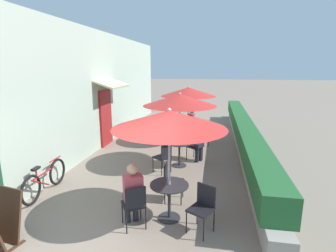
# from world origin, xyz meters

# --- Properties ---
(cafe_facade_wall) EXTENTS (0.98, 13.35, 4.20)m
(cafe_facade_wall) POSITION_xyz_m (-2.54, 6.54, 2.09)
(cafe_facade_wall) COLOR #B2C1AD
(cafe_facade_wall) RESTS_ON ground_plane
(planter_hedge) EXTENTS (0.60, 12.35, 1.01)m
(planter_hedge) POSITION_xyz_m (2.75, 6.57, 0.54)
(planter_hedge) COLOR gray
(planter_hedge) RESTS_ON ground_plane
(patio_table_near) EXTENTS (0.75, 0.75, 0.73)m
(patio_table_near) POSITION_xyz_m (0.87, 1.43, 0.52)
(patio_table_near) COLOR #28282D
(patio_table_near) RESTS_ON ground_plane
(patio_umbrella_near) EXTENTS (2.13, 2.13, 2.23)m
(patio_umbrella_near) POSITION_xyz_m (0.87, 1.43, 2.01)
(patio_umbrella_near) COLOR #B7B7BC
(patio_umbrella_near) RESTS_ON ground_plane
(cafe_chair_near_left) EXTENTS (0.55, 0.55, 0.87)m
(cafe_chair_near_left) POSITION_xyz_m (0.30, 0.99, 0.52)
(cafe_chair_near_left) COLOR black
(cafe_chair_near_left) RESTS_ON ground_plane
(seated_patron_near_left) EXTENTS (0.48, 0.51, 1.25)m
(seated_patron_near_left) POSITION_xyz_m (0.24, 1.09, 0.69)
(seated_patron_near_left) COLOR #23232D
(seated_patron_near_left) RESTS_ON ground_plane
(cafe_chair_near_right) EXTENTS (0.54, 0.54, 0.87)m
(cafe_chair_near_right) POSITION_xyz_m (1.53, 1.15, 0.52)
(cafe_chair_near_right) COLOR black
(cafe_chair_near_right) RESTS_ON ground_plane
(cafe_chair_near_back) EXTENTS (0.41, 0.41, 0.87)m
(cafe_chair_near_back) POSITION_xyz_m (0.77, 2.14, 0.52)
(cafe_chair_near_back) COLOR black
(cafe_chair_near_back) RESTS_ON ground_plane
(patio_table_mid) EXTENTS (0.75, 0.75, 0.73)m
(patio_table_mid) POSITION_xyz_m (0.67, 4.27, 0.52)
(patio_table_mid) COLOR #28282D
(patio_table_mid) RESTS_ON ground_plane
(patio_umbrella_mid) EXTENTS (2.13, 2.13, 2.23)m
(patio_umbrella_mid) POSITION_xyz_m (0.67, 4.27, 2.01)
(patio_umbrella_mid) COLOR #B7B7BC
(patio_umbrella_mid) RESTS_ON ground_plane
(cafe_chair_mid_left) EXTENTS (0.56, 0.56, 0.87)m
(cafe_chair_mid_left) POSITION_xyz_m (0.32, 3.65, 0.52)
(cafe_chair_mid_left) COLOR black
(cafe_chair_mid_left) RESTS_ON ground_plane
(cafe_chair_mid_right) EXTENTS (0.56, 0.56, 0.87)m
(cafe_chair_mid_right) POSITION_xyz_m (1.03, 4.90, 0.52)
(cafe_chair_mid_right) COLOR black
(cafe_chair_mid_right) RESTS_ON ground_plane
(seated_patron_mid_right) EXTENTS (0.51, 0.49, 1.25)m
(seated_patron_mid_right) POSITION_xyz_m (1.12, 4.84, 0.69)
(seated_patron_mid_right) COLOR #23232D
(seated_patron_mid_right) RESTS_ON ground_plane
(coffee_cup_mid) EXTENTS (0.07, 0.07, 0.09)m
(coffee_cup_mid) POSITION_xyz_m (0.80, 4.21, 0.78)
(coffee_cup_mid) COLOR teal
(coffee_cup_mid) RESTS_ON patio_table_mid
(patio_table_far) EXTENTS (0.75, 0.75, 0.73)m
(patio_table_far) POSITION_xyz_m (0.66, 6.81, 0.52)
(patio_table_far) COLOR #28282D
(patio_table_far) RESTS_ON ground_plane
(patio_umbrella_far) EXTENTS (2.13, 2.13, 2.23)m
(patio_umbrella_far) POSITION_xyz_m (0.66, 6.81, 2.01)
(patio_umbrella_far) COLOR #B7B7BC
(patio_umbrella_far) RESTS_ON ground_plane
(cafe_chair_far_left) EXTENTS (0.45, 0.45, 0.87)m
(cafe_chair_far_left) POSITION_xyz_m (0.67, 7.54, 0.52)
(cafe_chair_far_left) COLOR black
(cafe_chair_far_left) RESTS_ON ground_plane
(seated_patron_far_left) EXTENTS (0.44, 0.37, 1.25)m
(seated_patron_far_left) POSITION_xyz_m (0.78, 7.52, 0.69)
(seated_patron_far_left) COLOR #23232D
(seated_patron_far_left) RESTS_ON ground_plane
(cafe_chair_far_right) EXTENTS (0.52, 0.52, 0.87)m
(cafe_chair_far_right) POSITION_xyz_m (0.03, 6.46, 0.52)
(cafe_chair_far_right) COLOR black
(cafe_chair_far_right) RESTS_ON ground_plane
(cafe_chair_far_back) EXTENTS (0.56, 0.56, 0.87)m
(cafe_chair_far_back) POSITION_xyz_m (1.28, 6.44, 0.52)
(cafe_chair_far_back) COLOR black
(cafe_chair_far_back) RESTS_ON ground_plane
(coffee_cup_far) EXTENTS (0.07, 0.07, 0.09)m
(coffee_cup_far) POSITION_xyz_m (0.64, 6.71, 0.78)
(coffee_cup_far) COLOR #232328
(coffee_cup_far) RESTS_ON patio_table_far
(bicycle_leaning) EXTENTS (0.12, 1.71, 0.77)m
(bicycle_leaning) POSITION_xyz_m (-2.20, 1.94, 0.35)
(bicycle_leaning) COLOR black
(bicycle_leaning) RESTS_ON ground_plane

